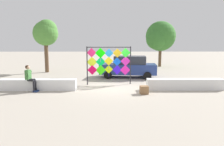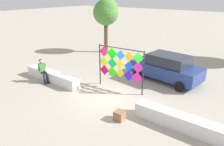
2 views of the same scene
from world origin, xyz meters
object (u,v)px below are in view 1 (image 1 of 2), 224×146
object	(u,v)px
kite_display_rack	(109,61)
tree_far_right	(45,32)
tree_broadleaf	(160,37)
seated_vendor	(30,76)
cardboard_box_large	(144,90)
parked_car	(128,67)

from	to	relation	value
kite_display_rack	tree_far_right	bearing A→B (deg)	134.32
kite_display_rack	tree_broadleaf	world-z (taller)	tree_broadleaf
tree_far_right	tree_broadleaf	distance (m)	12.42
tree_broadleaf	tree_far_right	bearing A→B (deg)	-158.47
kite_display_rack	tree_broadleaf	distance (m)	12.11
kite_display_rack	seated_vendor	world-z (taller)	kite_display_rack
kite_display_rack	cardboard_box_large	xyz separation A→B (m)	(1.87, -2.63, -1.30)
tree_broadleaf	cardboard_box_large	bearing A→B (deg)	-106.51
seated_vendor	tree_far_right	size ratio (longest dim) A/B	0.31
parked_car	tree_broadleaf	world-z (taller)	tree_broadleaf
kite_display_rack	tree_far_right	distance (m)	8.58
kite_display_rack	seated_vendor	size ratio (longest dim) A/B	1.95
kite_display_rack	seated_vendor	distance (m)	4.82
cardboard_box_large	tree_far_right	bearing A→B (deg)	131.82
seated_vendor	cardboard_box_large	bearing A→B (deg)	-5.22
tree_far_right	tree_broadleaf	xyz separation A→B (m)	(11.55, 4.56, -0.28)
seated_vendor	cardboard_box_large	size ratio (longest dim) A/B	3.50
cardboard_box_large	tree_broadleaf	distance (m)	14.05
parked_car	tree_far_right	distance (m)	8.44
cardboard_box_large	tree_broadleaf	size ratio (longest dim) A/B	0.08
cardboard_box_large	tree_far_right	xyz separation A→B (m)	(-7.66, 8.56, 3.48)
kite_display_rack	tree_broadleaf	bearing A→B (deg)	61.26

